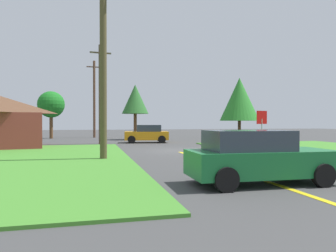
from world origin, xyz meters
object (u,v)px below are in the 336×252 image
(car_approaching_junction, at_px, (147,134))
(oak_tree_right, at_px, (135,99))
(car_behind_on_main_road, at_px, (258,157))
(pine_tree_center, at_px, (239,99))
(stop_sign, at_px, (262,123))
(utility_pole_near, at_px, (103,65))
(oak_tree_left, at_px, (51,105))
(utility_pole_mid, at_px, (101,93))
(utility_pole_far, at_px, (94,98))

(car_approaching_junction, distance_m, oak_tree_right, 6.37)
(car_behind_on_main_road, xyz_separation_m, oak_tree_right, (-0.30, 25.00, 3.50))
(car_approaching_junction, xyz_separation_m, pine_tree_center, (12.44, 6.55, 3.83))
(stop_sign, relative_size, utility_pole_near, 0.28)
(stop_sign, bearing_deg, oak_tree_left, -67.60)
(car_behind_on_main_road, height_order, car_approaching_junction, same)
(utility_pole_mid, relative_size, oak_tree_right, 1.43)
(car_approaching_junction, relative_size, utility_pole_mid, 0.49)
(utility_pole_far, relative_size, oak_tree_left, 1.72)
(utility_pole_mid, bearing_deg, stop_sign, -46.51)
(car_behind_on_main_road, distance_m, pine_tree_center, 29.32)
(car_behind_on_main_road, distance_m, oak_tree_left, 31.10)
(stop_sign, height_order, utility_pole_near, utility_pole_near)
(utility_pole_mid, xyz_separation_m, pine_tree_center, (16.60, 7.33, 0.31))
(utility_pole_mid, distance_m, oak_tree_left, 11.83)
(utility_pole_mid, distance_m, oak_tree_right, 7.18)
(pine_tree_center, bearing_deg, car_approaching_junction, -152.25)
(car_behind_on_main_road, relative_size, oak_tree_right, 0.75)
(oak_tree_left, bearing_deg, pine_tree_center, -8.49)
(car_approaching_junction, height_order, utility_pole_mid, utility_pole_mid)
(oak_tree_left, xyz_separation_m, pine_tree_center, (21.85, -3.26, 0.77))
(oak_tree_right, bearing_deg, utility_pole_mid, -121.92)
(pine_tree_center, bearing_deg, oak_tree_left, 171.51)
(stop_sign, relative_size, car_behind_on_main_road, 0.58)
(utility_pole_near, distance_m, oak_tree_left, 22.88)
(car_approaching_junction, relative_size, utility_pole_far, 0.45)
(utility_pole_near, xyz_separation_m, oak_tree_left, (-5.04, 22.30, -0.83))
(car_behind_on_main_road, bearing_deg, oak_tree_left, 108.60)
(stop_sign, xyz_separation_m, utility_pole_near, (-9.67, -1.73, 2.86))
(car_behind_on_main_road, distance_m, utility_pole_near, 9.24)
(car_approaching_junction, relative_size, oak_tree_right, 0.70)
(car_behind_on_main_road, height_order, oak_tree_right, oak_tree_right)
(stop_sign, height_order, car_approaching_junction, stop_sign)
(oak_tree_left, height_order, pine_tree_center, pine_tree_center)
(oak_tree_left, distance_m, oak_tree_right, 10.11)
(stop_sign, distance_m, car_behind_on_main_road, 10.47)
(car_approaching_junction, height_order, utility_pole_near, utility_pole_near)
(stop_sign, height_order, utility_pole_far, utility_pole_far)
(utility_pole_near, relative_size, oak_tree_left, 1.70)
(oak_tree_left, relative_size, oak_tree_right, 0.91)
(utility_pole_mid, relative_size, pine_tree_center, 1.17)
(car_behind_on_main_road, bearing_deg, car_approaching_junction, 90.86)
(oak_tree_left, bearing_deg, car_behind_on_main_road, -72.43)
(oak_tree_right, bearing_deg, pine_tree_center, 5.54)
(utility_pole_far, height_order, oak_tree_right, utility_pole_far)
(utility_pole_near, bearing_deg, pine_tree_center, 48.57)
(oak_tree_left, bearing_deg, stop_sign, -54.43)
(stop_sign, distance_m, utility_pole_mid, 13.98)
(utility_pole_far, xyz_separation_m, oak_tree_right, (4.22, -5.61, -0.47))
(stop_sign, bearing_deg, car_approaching_junction, -76.91)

